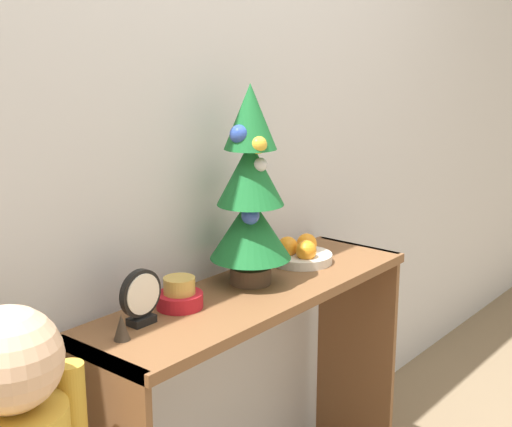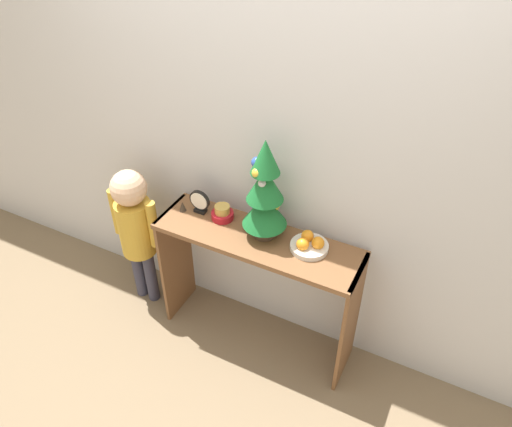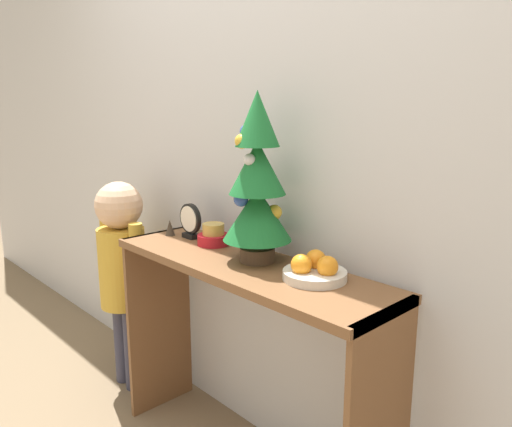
{
  "view_description": "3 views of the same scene",
  "coord_description": "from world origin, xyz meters",
  "px_view_note": "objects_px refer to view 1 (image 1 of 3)",
  "views": [
    {
      "loc": [
        -1.51,
        -1.06,
        1.51
      ],
      "look_at": [
        -0.01,
        0.17,
        1.04
      ],
      "focal_mm": 50.0,
      "sensor_mm": 36.0,
      "label": 1
    },
    {
      "loc": [
        0.91,
        -1.64,
        2.56
      ],
      "look_at": [
        0.01,
        0.13,
        1.01
      ],
      "focal_mm": 35.0,
      "sensor_mm": 36.0,
      "label": 2
    },
    {
      "loc": [
        1.24,
        -0.93,
        1.34
      ],
      "look_at": [
        0.04,
        0.19,
        0.99
      ],
      "focal_mm": 35.0,
      "sensor_mm": 36.0,
      "label": 3
    }
  ],
  "objects_px": {
    "singing_bowl": "(180,295)",
    "desk_clock": "(141,298)",
    "fruit_bowl": "(301,253)",
    "figurine": "(122,327)",
    "mini_tree": "(250,191)"
  },
  "relations": [
    {
      "from": "mini_tree",
      "to": "figurine",
      "type": "relative_size",
      "value": 8.94
    },
    {
      "from": "fruit_bowl",
      "to": "figurine",
      "type": "xyz_separation_m",
      "value": [
        -0.77,
        -0.03,
        0.0
      ]
    },
    {
      "from": "singing_bowl",
      "to": "fruit_bowl",
      "type": "bearing_deg",
      "value": -1.9
    },
    {
      "from": "desk_clock",
      "to": "figurine",
      "type": "xyz_separation_m",
      "value": [
        -0.1,
        -0.04,
        -0.04
      ]
    },
    {
      "from": "mini_tree",
      "to": "fruit_bowl",
      "type": "relative_size",
      "value": 2.9
    },
    {
      "from": "fruit_bowl",
      "to": "singing_bowl",
      "type": "height_order",
      "value": "same"
    },
    {
      "from": "fruit_bowl",
      "to": "figurine",
      "type": "bearing_deg",
      "value": -178.06
    },
    {
      "from": "singing_bowl",
      "to": "desk_clock",
      "type": "distance_m",
      "value": 0.15
    },
    {
      "from": "figurine",
      "to": "mini_tree",
      "type": "bearing_deg",
      "value": 2.46
    },
    {
      "from": "desk_clock",
      "to": "mini_tree",
      "type": "bearing_deg",
      "value": -1.96
    },
    {
      "from": "singing_bowl",
      "to": "desk_clock",
      "type": "bearing_deg",
      "value": -176.96
    },
    {
      "from": "desk_clock",
      "to": "figurine",
      "type": "distance_m",
      "value": 0.11
    },
    {
      "from": "desk_clock",
      "to": "singing_bowl",
      "type": "bearing_deg",
      "value": 3.04
    },
    {
      "from": "fruit_bowl",
      "to": "desk_clock",
      "type": "height_order",
      "value": "desk_clock"
    },
    {
      "from": "singing_bowl",
      "to": "figurine",
      "type": "xyz_separation_m",
      "value": [
        -0.24,
        -0.04,
        -0.0
      ]
    }
  ]
}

